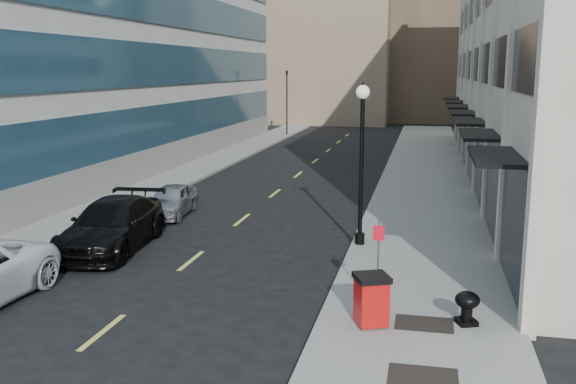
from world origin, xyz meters
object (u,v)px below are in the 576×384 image
at_px(trash_bin, 371,298).
at_px(lamppost, 362,150).
at_px(traffic_signal, 287,75).
at_px(car_silver_sedan, 171,200).
at_px(urn_planter, 467,305).
at_px(sign_post, 378,252).
at_px(car_black_pickup, 112,225).

relative_size(trash_bin, lamppost, 0.22).
distance_m(traffic_signal, lamppost, 38.85).
relative_size(car_silver_sedan, urn_planter, 4.80).
distance_m(car_silver_sedan, urn_planter, 15.53).
distance_m(sign_post, urn_planter, 2.48).
relative_size(car_black_pickup, sign_post, 2.48).
height_order(trash_bin, sign_post, sign_post).
bearing_deg(car_black_pickup, sign_post, -29.33).
distance_m(trash_bin, lamppost, 7.84).
relative_size(car_black_pickup, trash_bin, 4.69).
xyz_separation_m(car_black_pickup, car_silver_sedan, (0.00, 5.33, -0.19)).
height_order(trash_bin, urn_planter, trash_bin).
relative_size(traffic_signal, lamppost, 1.22).
xyz_separation_m(trash_bin, urn_planter, (2.27, 0.55, -0.18)).
height_order(traffic_signal, trash_bin, traffic_signal).
height_order(traffic_signal, car_silver_sedan, traffic_signal).
bearing_deg(sign_post, car_silver_sedan, 132.76).
height_order(trash_bin, lamppost, lamppost).
distance_m(traffic_signal, sign_post, 45.34).
relative_size(traffic_signal, car_silver_sedan, 1.75).
bearing_deg(urn_planter, sign_post, 168.71).
bearing_deg(lamppost, car_black_pickup, -166.89).
xyz_separation_m(trash_bin, sign_post, (0.07, 0.98, 0.87)).
bearing_deg(car_silver_sedan, trash_bin, -53.27).
bearing_deg(car_silver_sedan, sign_post, -50.30).
height_order(car_black_pickup, trash_bin, car_black_pickup).
bearing_deg(lamppost, urn_planter, -63.95).
relative_size(traffic_signal, car_black_pickup, 1.17).
distance_m(traffic_signal, car_black_pickup, 39.59).
bearing_deg(traffic_signal, sign_post, -74.72).
relative_size(lamppost, sign_post, 2.37).
height_order(traffic_signal, sign_post, traffic_signal).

